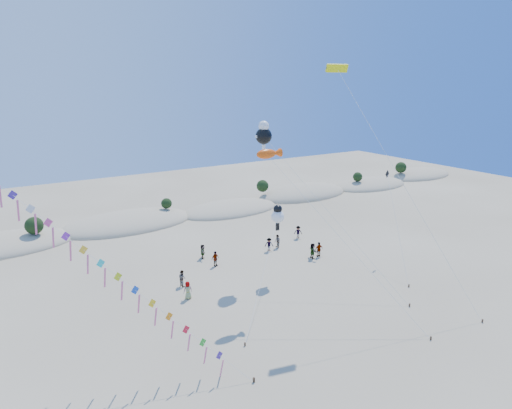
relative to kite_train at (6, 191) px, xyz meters
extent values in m
ellipsoid|color=tan|center=(-1.34, 27.41, -12.80)|extent=(17.60, 9.68, 3.00)
ellipsoid|color=tan|center=(14.66, 28.11, -12.80)|extent=(19.00, 10.45, 3.40)
ellipsoid|color=#1A3C16|center=(14.66, 28.11, -11.86)|extent=(15.20, 6.84, 0.76)
ellipsoid|color=tan|center=(30.66, 26.71, -12.80)|extent=(16.40, 9.02, 2.80)
ellipsoid|color=#1A3C16|center=(30.66, 26.71, -12.03)|extent=(13.12, 5.90, 0.66)
ellipsoid|color=tan|center=(46.66, 28.51, -12.80)|extent=(18.00, 9.90, 3.80)
ellipsoid|color=#1A3C16|center=(46.66, 28.51, -11.75)|extent=(14.40, 6.48, 0.72)
ellipsoid|color=tan|center=(62.66, 27.31, -12.80)|extent=(16.80, 9.24, 3.00)
ellipsoid|color=#1A3C16|center=(62.66, 27.31, -11.97)|extent=(13.44, 6.05, 0.67)
ellipsoid|color=tan|center=(78.66, 28.71, -12.80)|extent=(17.60, 9.68, 3.20)
ellipsoid|color=#1A3C16|center=(78.66, 28.71, -11.92)|extent=(14.08, 6.34, 0.70)
sphere|color=black|center=(2.66, 26.21, -10.32)|extent=(2.20, 2.20, 2.20)
sphere|color=black|center=(20.66, 28.21, -10.56)|extent=(1.60, 1.60, 1.60)
sphere|color=black|center=(38.66, 29.61, -10.36)|extent=(2.10, 2.10, 2.10)
sphere|color=black|center=(58.66, 26.91, -10.48)|extent=(1.80, 1.80, 1.80)
sphere|color=black|center=(72.66, 28.41, -10.28)|extent=(2.30, 2.30, 2.30)
cube|color=#3F2D1E|center=(12.50, -10.37, -12.62)|extent=(0.12, 0.12, 0.35)
cylinder|color=silver|center=(0.81, -0.69, -0.74)|extent=(23.40, 19.40, 24.13)
cube|color=#452698|center=(10.69, -8.88, -10.93)|extent=(1.26, 0.49, 1.32)
cube|color=#DA5C98|center=(10.87, -8.83, -12.03)|extent=(0.19, 0.45, 1.55)
cube|color=green|center=(9.82, -8.16, -10.04)|extent=(1.26, 0.49, 1.32)
cube|color=#DA5C98|center=(10.00, -8.11, -11.14)|extent=(0.19, 0.45, 1.55)
cube|color=red|center=(8.96, -7.45, -9.15)|extent=(1.26, 0.49, 1.32)
cube|color=#DA5C98|center=(9.14, -7.40, -10.25)|extent=(0.19, 0.45, 1.55)
cube|color=orange|center=(8.10, -6.73, -8.26)|extent=(1.26, 0.49, 1.32)
cube|color=#DA5C98|center=(8.28, -6.68, -9.36)|extent=(0.19, 0.45, 1.55)
cube|color=yellow|center=(7.24, -6.02, -7.37)|extent=(1.26, 0.49, 1.32)
cube|color=#DA5C98|center=(7.42, -5.97, -8.47)|extent=(0.19, 0.45, 1.55)
cube|color=blue|center=(6.37, -5.30, -6.49)|extent=(1.26, 0.49, 1.32)
cube|color=#DA5C98|center=(6.55, -5.25, -7.59)|extent=(0.19, 0.45, 1.55)
cube|color=#C7DD1A|center=(5.51, -4.59, -5.60)|extent=(1.26, 0.49, 1.32)
cube|color=#DA5C98|center=(5.69, -4.54, -6.70)|extent=(0.19, 0.45, 1.55)
cube|color=#1CD2CE|center=(4.65, -3.87, -4.71)|extent=(1.26, 0.49, 1.32)
cube|color=#DA5C98|center=(4.83, -3.82, -5.81)|extent=(0.19, 0.45, 1.55)
cube|color=yellow|center=(3.78, -3.16, -3.82)|extent=(1.26, 0.49, 1.32)
cube|color=#DA5C98|center=(3.96, -3.11, -4.92)|extent=(0.19, 0.45, 1.55)
cube|color=purple|center=(2.92, -2.44, -2.93)|extent=(1.26, 0.49, 1.32)
cube|color=#DA5C98|center=(3.10, -2.39, -4.03)|extent=(0.19, 0.45, 1.55)
cube|color=#E74992|center=(2.06, -1.73, -2.04)|extent=(1.26, 0.49, 1.32)
cube|color=#DA5C98|center=(2.24, -1.68, -3.14)|extent=(0.19, 0.45, 1.55)
cube|color=silver|center=(1.20, -1.01, -1.15)|extent=(1.26, 0.49, 1.32)
cube|color=#DA5C98|center=(1.38, -0.96, -2.25)|extent=(0.19, 0.45, 1.55)
cube|color=#452698|center=(0.33, -0.30, -0.26)|extent=(1.26, 0.49, 1.32)
cube|color=#DA5C98|center=(0.51, -0.25, -1.36)|extent=(0.19, 0.45, 1.55)
cube|color=#DA5C98|center=(-0.35, 0.47, -0.47)|extent=(0.19, 0.45, 1.55)
cube|color=#3F2D1E|center=(26.99, -13.46, -12.65)|extent=(0.10, 0.10, 0.30)
cylinder|color=silver|center=(23.61, -6.65, -6.04)|extent=(6.79, 13.64, 13.53)
ellipsoid|color=#EA4E0C|center=(20.23, 0.15, 0.72)|extent=(1.99, 0.88, 0.88)
cone|color=#EA4E0C|center=(21.35, 0.15, 0.72)|extent=(0.80, 0.80, 0.80)
cube|color=#3F2D1E|center=(14.08, -6.46, -12.65)|extent=(0.10, 0.10, 0.30)
cylinder|color=silver|center=(18.75, -1.80, -9.57)|extent=(9.37, 9.35, 6.47)
sphere|color=white|center=(23.43, 2.86, -6.35)|extent=(1.34, 1.34, 1.34)
sphere|color=black|center=(23.43, 2.86, -5.55)|extent=(0.89, 0.89, 0.89)
cube|color=black|center=(23.43, 2.86, -7.42)|extent=(0.35, 0.18, 0.80)
cube|color=#3F2D1E|center=(29.87, -9.06, -12.65)|extent=(0.10, 0.10, 0.30)
cylinder|color=silver|center=(26.78, -1.54, -5.65)|extent=(6.22, 15.05, 14.32)
sphere|color=black|center=(23.68, 5.97, 1.50)|extent=(1.70, 1.70, 1.70)
sphere|color=white|center=(23.68, 5.97, 2.52)|extent=(1.11, 1.11, 1.11)
cube|color=white|center=(23.68, 5.97, 0.25)|extent=(0.35, 0.18, 0.80)
cube|color=white|center=(22.98, 5.97, 1.50)|extent=(0.60, 0.15, 0.25)
cube|color=white|center=(24.38, 5.97, 1.50)|extent=(0.60, 0.15, 0.25)
cube|color=#3F2D1E|center=(32.93, -14.10, -12.65)|extent=(0.10, 0.10, 0.30)
cylinder|color=silver|center=(29.28, -8.30, -2.41)|extent=(7.33, 11.63, 20.79)
cube|color=#EAEB0C|center=(25.64, -2.50, 7.98)|extent=(2.05, 0.83, 0.72)
cube|color=black|center=(25.64, -2.48, 7.98)|extent=(1.98, 0.52, 0.19)
cube|color=#3F2D1E|center=(32.98, -6.43, -12.65)|extent=(0.10, 0.10, 0.30)
cylinder|color=silver|center=(35.37, -2.41, -8.01)|extent=(4.80, 8.08, 9.59)
cube|color=black|center=(37.75, 1.62, -3.23)|extent=(0.88, 0.26, 0.90)
imported|color=slate|center=(13.90, 5.65, -11.96)|extent=(0.78, 0.92, 1.69)
imported|color=slate|center=(13.34, 2.90, -11.94)|extent=(0.87, 0.59, 1.72)
imported|color=slate|center=(18.89, 8.31, -11.93)|extent=(1.09, 0.68, 1.74)
imported|color=slate|center=(26.43, 8.94, -11.98)|extent=(1.22, 1.07, 1.64)
imported|color=slate|center=(29.45, 4.38, -11.88)|extent=(0.83, 1.77, 1.84)
imported|color=slate|center=(27.83, 9.21, -11.95)|extent=(0.78, 0.93, 1.70)
imported|color=slate|center=(30.43, 4.41, -11.91)|extent=(1.09, 0.56, 1.78)
imported|color=slate|center=(32.11, 10.66, -11.96)|extent=(1.22, 1.17, 1.67)
imported|color=slate|center=(18.63, 11.05, -11.96)|extent=(1.05, 1.63, 1.68)
camera|label=1|loc=(-0.30, -31.39, 6.64)|focal=30.00mm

